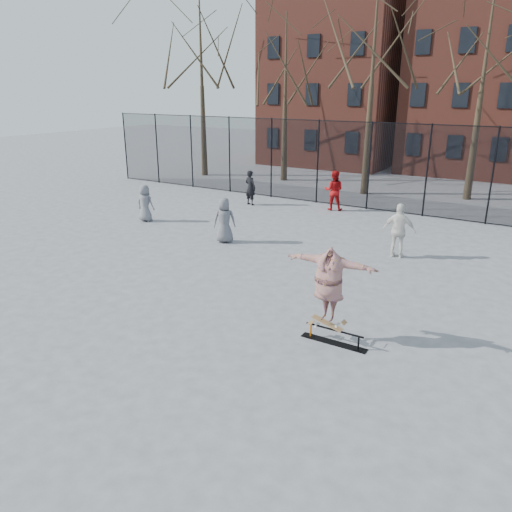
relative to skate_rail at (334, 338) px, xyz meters
The scene contains 12 objects.
ground 2.55m from the skate_rail, behind, with size 100.00×100.00×0.00m, color slate.
skate_rail is the anchor object (origin of this frame).
skateboard 0.31m from the skate_rail, behind, with size 0.79×0.19×0.09m, color olive, non-canonical shape.
skater 1.16m from the skate_rail, behind, with size 2.06×0.56×1.68m, color #4D3B93.
bystander_grey 12.56m from the skate_rail, 152.82° to the left, with size 0.76×0.50×1.56m, color slate.
bystander_black 14.08m from the skate_rail, 130.14° to the left, with size 0.61×0.40×1.67m, color black.
bystander_red 12.99m from the skate_rail, 113.67° to the left, with size 0.89×0.69×1.83m, color #A30E10.
bystander_white 6.74m from the skate_rail, 95.17° to the left, with size 1.08×0.45×1.84m, color silver.
bystander_extra 8.26m from the skate_rail, 142.51° to the left, with size 0.81×0.53×1.66m, color #5D5C60.
fence 13.27m from the skate_rail, 101.24° to the left, with size 34.03×0.07×4.00m.
tree_row 18.70m from the skate_rail, 99.32° to the left, with size 33.66×7.46×10.67m.
rowhouses 26.61m from the skate_rail, 94.03° to the left, with size 29.00×7.00×13.00m.
Camera 1 is at (6.33, -9.25, 5.43)m, focal length 35.00 mm.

